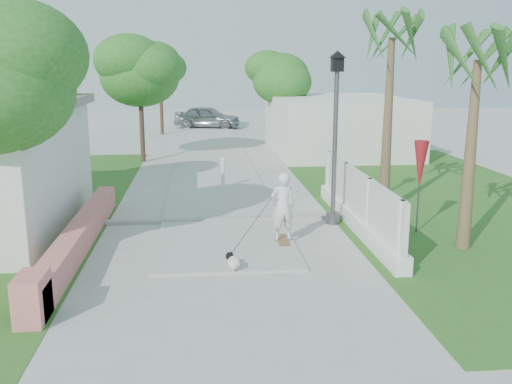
{
  "coord_description": "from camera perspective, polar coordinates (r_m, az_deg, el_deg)",
  "views": [
    {
      "loc": [
        -0.54,
        -8.73,
        4.09
      ],
      "look_at": [
        0.78,
        4.59,
        1.1
      ],
      "focal_mm": 40.0,
      "sensor_mm": 36.0,
      "label": 1
    }
  ],
  "objects": [
    {
      "name": "bollard",
      "position": [
        19.07,
        -3.33,
        1.98
      ],
      "size": [
        0.14,
        0.14,
        1.09
      ],
      "color": "white",
      "rests_on": "ground"
    },
    {
      "name": "skateboarder",
      "position": [
        12.58,
        0.4,
        -2.9
      ],
      "size": [
        1.56,
        2.04,
        1.68
      ],
      "rotation": [
        0.0,
        0.0,
        3.28
      ],
      "color": "brown",
      "rests_on": "ground"
    },
    {
      "name": "building_right",
      "position": [
        27.66,
        8.12,
        6.69
      ],
      "size": [
        6.0,
        8.0,
        2.6
      ],
      "primitive_type": "cube",
      "color": "silver",
      "rests_on": "ground"
    },
    {
      "name": "tree_left_mid",
      "position": [
        17.92,
        -21.99,
        9.8
      ],
      "size": [
        3.2,
        3.2,
        4.85
      ],
      "color": "#4C3826",
      "rests_on": "ground"
    },
    {
      "name": "palm_far",
      "position": [
        16.08,
        13.38,
        13.67
      ],
      "size": [
        1.8,
        1.8,
        5.3
      ],
      "color": "brown",
      "rests_on": "ground"
    },
    {
      "name": "ground",
      "position": [
        9.66,
        -1.97,
        -12.48
      ],
      "size": [
        90.0,
        90.0,
        0.0
      ],
      "primitive_type": "plane",
      "color": "#B7B7B2",
      "rests_on": "ground"
    },
    {
      "name": "path_strip",
      "position": [
        29.02,
        -4.54,
        4.52
      ],
      "size": [
        3.2,
        36.0,
        0.06
      ],
      "primitive_type": "cube",
      "color": "#B7B7B2",
      "rests_on": "ground"
    },
    {
      "name": "patio_umbrella",
      "position": [
        14.47,
        16.11,
        2.53
      ],
      "size": [
        0.36,
        0.36,
        2.3
      ],
      "color": "#59595E",
      "rests_on": "ground"
    },
    {
      "name": "street_lamp",
      "position": [
        14.73,
        7.93,
        5.99
      ],
      "size": [
        0.44,
        0.44,
        4.44
      ],
      "color": "#59595E",
      "rests_on": "ground"
    },
    {
      "name": "curb",
      "position": [
        15.29,
        -3.43,
        -2.76
      ],
      "size": [
        6.5,
        0.25,
        0.1
      ],
      "primitive_type": "cube",
      "color": "#999993",
      "rests_on": "ground"
    },
    {
      "name": "palm_near",
      "position": [
        13.33,
        21.24,
        11.17
      ],
      "size": [
        1.8,
        1.8,
        4.7
      ],
      "color": "brown",
      "rests_on": "ground"
    },
    {
      "name": "pink_wall",
      "position": [
        13.15,
        -17.58,
        -4.72
      ],
      "size": [
        0.45,
        8.2,
        0.8
      ],
      "color": "#D9796F",
      "rests_on": "ground"
    },
    {
      "name": "dog",
      "position": [
        11.59,
        -2.31,
        -6.99
      ],
      "size": [
        0.38,
        0.53,
        0.38
      ],
      "rotation": [
        0.0,
        0.0,
        0.37
      ],
      "color": "silver",
      "rests_on": "ground"
    },
    {
      "name": "parked_car",
      "position": [
        37.92,
        -4.87,
        7.48
      ],
      "size": [
        4.6,
        2.87,
        1.46
      ],
      "primitive_type": "imported",
      "rotation": [
        0.0,
        0.0,
        1.28
      ],
      "color": "#B0B3B8",
      "rests_on": "ground"
    },
    {
      "name": "tree_path_far",
      "position": [
        34.79,
        -9.55,
        11.99
      ],
      "size": [
        3.2,
        3.2,
        5.17
      ],
      "color": "#4C3826",
      "rests_on": "ground"
    },
    {
      "name": "tree_path_right",
      "position": [
        28.96,
        1.85,
        11.42
      ],
      "size": [
        3.0,
        3.0,
        4.79
      ],
      "color": "#4C3826",
      "rests_on": "ground"
    },
    {
      "name": "grass_right",
      "position": [
        18.8,
        18.15,
        -0.59
      ],
      "size": [
        8.0,
        20.0,
        0.01
      ],
      "primitive_type": "cube",
      "color": "#32611E",
      "rests_on": "ground"
    },
    {
      "name": "tree_path_left",
      "position": [
        24.83,
        -11.53,
        11.73
      ],
      "size": [
        3.4,
        3.4,
        5.23
      ],
      "color": "#4C3826",
      "rests_on": "ground"
    },
    {
      "name": "lattice_fence",
      "position": [
        14.72,
        10.05,
        -1.54
      ],
      "size": [
        0.35,
        7.0,
        1.5
      ],
      "color": "white",
      "rests_on": "ground"
    }
  ]
}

